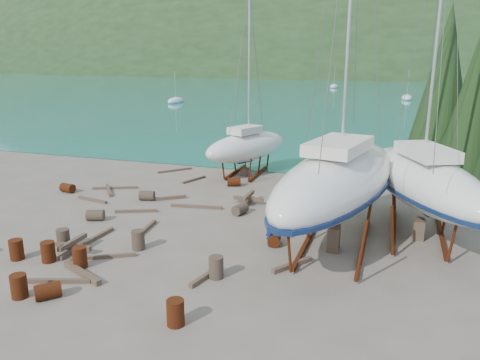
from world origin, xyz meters
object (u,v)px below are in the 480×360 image
(small_sailboat_shore, at_px, (247,146))
(worker, at_px, (271,227))
(large_sailboat_near, at_px, (338,180))
(large_sailboat_far, at_px, (423,180))

(small_sailboat_shore, xyz_separation_m, worker, (5.08, -12.25, -1.20))
(worker, bearing_deg, large_sailboat_near, -65.75)
(small_sailboat_shore, bearing_deg, large_sailboat_near, -31.46)
(small_sailboat_shore, relative_size, worker, 7.11)
(large_sailboat_near, relative_size, large_sailboat_far, 1.15)
(large_sailboat_far, xyz_separation_m, worker, (-6.41, -3.51, -1.85))
(small_sailboat_shore, bearing_deg, worker, -43.72)
(large_sailboat_near, bearing_deg, large_sailboat_far, 47.63)
(large_sailboat_near, distance_m, small_sailboat_shore, 13.81)
(large_sailboat_near, distance_m, large_sailboat_far, 4.47)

